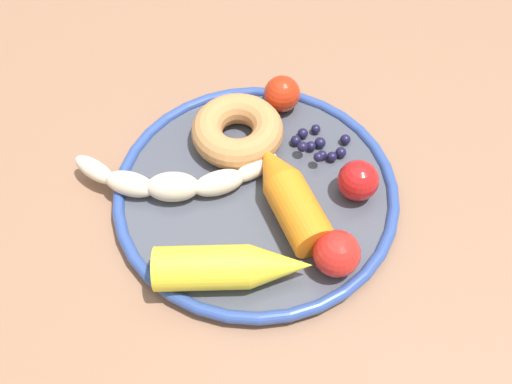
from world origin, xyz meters
The scene contains 10 objects.
dining_table centered at (0.00, 0.00, 0.66)m, with size 0.95×0.83×0.77m.
plate centered at (-0.04, 0.00, 0.78)m, with size 0.29×0.29×0.02m.
banana centered at (0.04, 0.00, 0.79)m, with size 0.22×0.07×0.03m.
carrot_orange centered at (-0.07, 0.02, 0.80)m, with size 0.08×0.13×0.04m.
carrot_yellow centered at (-0.02, 0.10, 0.80)m, with size 0.14×0.04×0.04m.
donut centered at (-0.02, -0.06, 0.80)m, with size 0.10×0.10×0.03m, color #BF834B.
blueberry_pile centered at (-0.10, -0.05, 0.79)m, with size 0.06×0.06×0.02m.
tomato_near centered at (-0.07, -0.11, 0.80)m, with size 0.04×0.04×0.04m, color red.
tomato_mid centered at (-0.14, 0.01, 0.80)m, with size 0.04×0.04×0.04m, color red.
tomato_far centered at (-0.11, 0.09, 0.80)m, with size 0.04×0.04×0.04m, color red.
Camera 1 is at (-0.03, 0.33, 1.24)m, focal length 39.40 mm.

